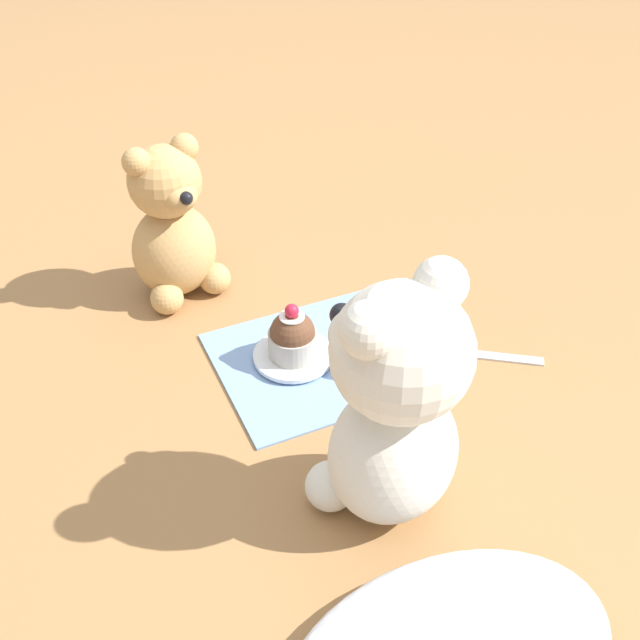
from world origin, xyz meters
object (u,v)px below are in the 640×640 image
Objects in this scene: teddy_bear_tan at (172,228)px; saucer_plate at (293,355)px; teaspoon at (492,355)px; teddy_bear_cream at (394,405)px; cupcake_near_cream_bear at (397,354)px; cupcake_near_tan_bear at (293,337)px.

teddy_bear_tan is 2.25× the size of saucer_plate.
saucer_plate is at bearing 11.50° from teaspoon.
teddy_bear_cream reaches higher than saucer_plate.
cupcake_near_cream_bear is (-0.09, -0.14, -0.09)m from teddy_bear_cream.
cupcake_near_cream_bear is at bearing -141.40° from teddy_bear_cream.
teddy_bear_tan is 2.83× the size of cupcake_near_cream_bear.
cupcake_near_tan_bear is (0.09, -0.07, 0.00)m from cupcake_near_cream_bear.
saucer_plate is 0.22m from teaspoon.
saucer_plate is (-0.07, 0.18, -0.08)m from teddy_bear_tan.
teddy_bear_cream is 2.19× the size of teaspoon.
teddy_bear_cream is at bearing -92.26° from teddy_bear_tan.
saucer_plate is 0.79× the size of teaspoon.
teddy_bear_cream is at bearing 58.06° from cupcake_near_cream_bear.
teddy_bear_tan is at bearing -9.33° from teaspoon.
teaspoon is at bearing 157.18° from cupcake_near_tan_bear.
cupcake_near_tan_bear is at bearing -108.79° from teddy_bear_cream.
teddy_bear_cream reaches higher than teddy_bear_tan.
cupcake_near_cream_bear reaches higher than teaspoon.
teddy_bear_cream is 2.77× the size of saucer_plate.
teddy_bear_cream reaches higher than cupcake_near_tan_bear.
teddy_bear_cream reaches higher than teaspoon.
teddy_bear_tan reaches higher than teaspoon.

